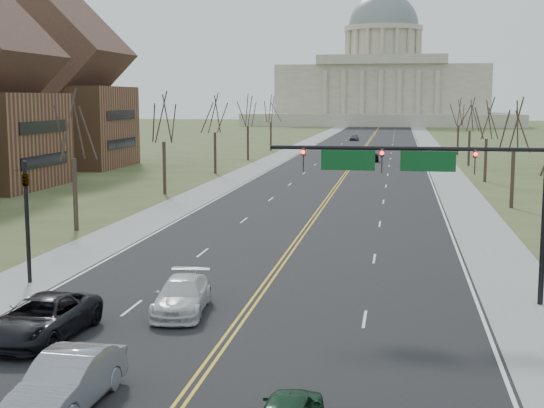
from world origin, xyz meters
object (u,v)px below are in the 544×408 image
(car_sb_inner_lead, at_px, (68,381))
(car_far_sb, at_px, (354,137))
(signal_left, at_px, (27,208))
(car_far_nb, at_px, (368,155))
(car_sb_outer_lead, at_px, (42,318))
(car_sb_inner_second, at_px, (182,296))
(signal_mast, at_px, (426,172))

(car_sb_inner_lead, xyz_separation_m, car_far_sb, (-0.12, 142.86, -0.14))
(signal_left, xyz_separation_m, car_far_sb, (8.25, 128.90, -3.03))
(car_sb_inner_lead, distance_m, car_far_nb, 90.45)
(signal_left, distance_m, car_sb_inner_lead, 16.53)
(car_far_sb, bearing_deg, car_sb_inner_lead, -84.59)
(car_sb_outer_lead, xyz_separation_m, car_far_nb, (8.67, 84.42, -0.00))
(signal_left, relative_size, car_far_nb, 1.05)
(signal_left, bearing_deg, car_far_nb, 80.09)
(car_sb_outer_lead, distance_m, car_sb_inner_second, 5.98)
(signal_left, bearing_deg, car_far_sb, 86.34)
(signal_left, xyz_separation_m, car_sb_inner_lead, (8.37, -13.96, -2.89))
(signal_mast, relative_size, car_sb_outer_lead, 2.12)
(car_sb_outer_lead, relative_size, car_far_nb, 1.00)
(car_far_sb, bearing_deg, car_sb_inner_second, -84.39)
(signal_mast, height_order, car_sb_inner_lead, signal_mast)
(car_far_nb, bearing_deg, signal_left, 73.21)
(car_sb_inner_second, xyz_separation_m, car_far_sb, (-0.60, 132.69, -0.05))
(car_sb_inner_second, bearing_deg, car_sb_inner_lead, -98.98)
(signal_mast, bearing_deg, car_sb_inner_lead, -127.15)
(car_sb_outer_lead, bearing_deg, car_far_nb, 86.49)
(signal_mast, xyz_separation_m, car_sb_inner_lead, (-10.58, -13.96, -4.93))
(signal_mast, relative_size, car_far_sb, 3.06)
(signal_mast, height_order, car_far_nb, signal_mast)
(signal_left, distance_m, car_sb_outer_lead, 9.77)
(car_sb_inner_lead, bearing_deg, car_far_nb, 88.71)
(signal_mast, distance_m, car_sb_outer_lead, 17.13)
(signal_mast, relative_size, car_far_nb, 2.12)
(car_sb_inner_lead, relative_size, car_sb_inner_second, 0.99)
(car_sb_outer_lead, bearing_deg, car_sb_inner_second, 48.12)
(signal_left, height_order, car_far_sb, signal_left)
(signal_mast, xyz_separation_m, car_sb_inner_second, (-10.10, -3.78, -5.02))
(car_far_sb, bearing_deg, car_far_nb, -79.11)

